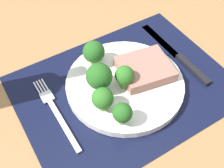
# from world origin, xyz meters

# --- Properties ---
(ground_plane) EXTENTS (1.40, 1.10, 0.03)m
(ground_plane) POSITION_xyz_m (0.00, 0.00, -0.01)
(ground_plane) COLOR #996D42
(placemat) EXTENTS (0.43, 0.33, 0.00)m
(placemat) POSITION_xyz_m (0.00, 0.00, 0.00)
(placemat) COLOR black
(placemat) RESTS_ON ground_plane
(plate) EXTENTS (0.24, 0.24, 0.02)m
(plate) POSITION_xyz_m (0.00, 0.00, 0.01)
(plate) COLOR silver
(plate) RESTS_ON placemat
(steak) EXTENTS (0.12, 0.11, 0.02)m
(steak) POSITION_xyz_m (0.05, 0.00, 0.03)
(steak) COLOR #9E6B5B
(steak) RESTS_ON plate
(broccoli_near_fork) EXTENTS (0.04, 0.04, 0.05)m
(broccoli_near_fork) POSITION_xyz_m (-0.01, -0.01, 0.05)
(broccoli_near_fork) COLOR #5B8942
(broccoli_near_fork) RESTS_ON plate
(broccoli_center) EXTENTS (0.04, 0.04, 0.05)m
(broccoli_center) POSITION_xyz_m (-0.06, -0.08, 0.05)
(broccoli_center) COLOR #5B8942
(broccoli_center) RESTS_ON plate
(broccoli_front_edge) EXTENTS (0.05, 0.05, 0.06)m
(broccoli_front_edge) POSITION_xyz_m (-0.03, 0.08, 0.05)
(broccoli_front_edge) COLOR #5B8942
(broccoli_front_edge) RESTS_ON plate
(broccoli_back_left) EXTENTS (0.04, 0.04, 0.05)m
(broccoli_back_left) POSITION_xyz_m (-0.07, -0.03, 0.05)
(broccoli_back_left) COLOR #5B8942
(broccoli_back_left) RESTS_ON plate
(broccoli_near_steak) EXTENTS (0.05, 0.05, 0.06)m
(broccoli_near_steak) POSITION_xyz_m (-0.05, 0.01, 0.06)
(broccoli_near_steak) COLOR #6B994C
(broccoli_near_steak) RESTS_ON plate
(fork) EXTENTS (0.02, 0.19, 0.01)m
(fork) POSITION_xyz_m (-0.15, 0.01, 0.01)
(fork) COLOR silver
(fork) RESTS_ON placemat
(knife) EXTENTS (0.02, 0.23, 0.01)m
(knife) POSITION_xyz_m (0.15, 0.01, 0.01)
(knife) COLOR black
(knife) RESTS_ON placemat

